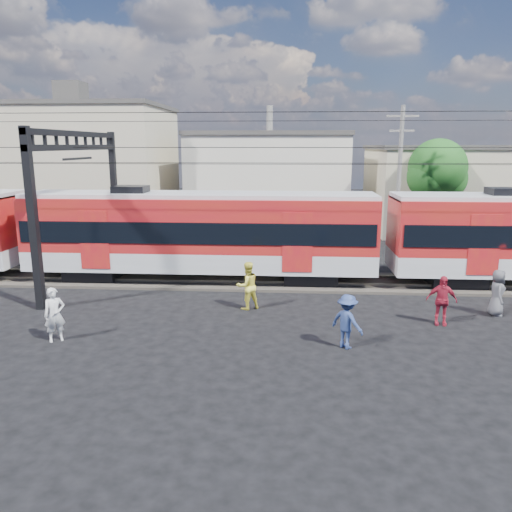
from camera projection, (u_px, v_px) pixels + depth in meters
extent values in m
plane|color=black|center=(297.00, 351.00, 15.59)|extent=(120.00, 120.00, 0.00)
cube|color=#2D2823|center=(295.00, 281.00, 23.37)|extent=(70.00, 3.40, 0.12)
cube|color=#59544C|center=(295.00, 283.00, 22.61)|extent=(70.00, 0.12, 0.12)
cube|color=#59544C|center=(295.00, 275.00, 24.07)|extent=(70.00, 0.12, 0.12)
cube|color=black|center=(96.00, 272.00, 23.93)|extent=(2.40, 2.20, 0.70)
cube|color=black|center=(310.00, 276.00, 23.26)|extent=(2.40, 2.20, 0.70)
cube|color=#9FA2A7|center=(201.00, 257.00, 23.42)|extent=(16.00, 3.00, 0.90)
cube|color=maroon|center=(200.00, 223.00, 23.06)|extent=(16.00, 3.00, 2.40)
cube|color=black|center=(200.00, 228.00, 23.12)|extent=(15.68, 3.08, 0.95)
cube|color=#9FA2A7|center=(199.00, 196.00, 22.79)|extent=(16.00, 2.60, 0.25)
cube|color=black|center=(454.00, 278.00, 22.83)|extent=(2.40, 2.20, 0.70)
cube|color=black|center=(33.00, 221.00, 18.89)|extent=(0.30, 0.30, 7.00)
cube|color=black|center=(115.00, 197.00, 27.65)|extent=(0.30, 0.30, 7.00)
cube|color=black|center=(76.00, 134.00, 22.55)|extent=(0.25, 9.30, 0.25)
cube|color=black|center=(77.00, 147.00, 22.68)|extent=(0.25, 9.30, 0.25)
cylinder|color=black|center=(297.00, 164.00, 21.50)|extent=(70.00, 0.03, 0.03)
cylinder|color=black|center=(297.00, 163.00, 22.87)|extent=(70.00, 0.03, 0.03)
cylinder|color=black|center=(297.00, 148.00, 21.35)|extent=(70.00, 0.03, 0.03)
cylinder|color=black|center=(297.00, 147.00, 22.71)|extent=(70.00, 0.03, 0.03)
cylinder|color=black|center=(299.00, 112.00, 18.34)|extent=(70.00, 0.03, 0.03)
cylinder|color=black|center=(297.00, 121.00, 25.16)|extent=(70.00, 0.03, 0.03)
cube|color=tan|center=(77.00, 169.00, 39.09)|extent=(14.00, 10.00, 9.00)
cube|color=#3F3D3A|center=(72.00, 107.00, 38.08)|extent=(14.28, 10.20, 0.30)
cube|color=#BBB4A3|center=(269.00, 180.00, 41.25)|extent=(12.00, 12.00, 7.00)
cube|color=#3F3D3A|center=(269.00, 134.00, 40.46)|extent=(12.24, 12.24, 0.30)
cube|color=tan|center=(480.00, 190.00, 37.40)|extent=(16.00, 10.00, 6.00)
cube|color=#3F3D3A|center=(485.00, 147.00, 36.71)|extent=(16.32, 10.20, 0.30)
cylinder|color=slate|center=(399.00, 181.00, 28.88)|extent=(0.24, 0.24, 8.50)
cube|color=slate|center=(403.00, 116.00, 28.09)|extent=(1.80, 0.12, 0.12)
cube|color=slate|center=(402.00, 131.00, 28.26)|extent=(1.40, 0.12, 0.12)
cylinder|color=#382619|center=(434.00, 214.00, 32.11)|extent=(0.36, 0.36, 3.92)
sphere|color=#124012|center=(437.00, 168.00, 31.47)|extent=(3.64, 3.64, 3.64)
sphere|color=#124012|center=(445.00, 179.00, 31.87)|extent=(2.80, 2.80, 2.80)
imported|color=silver|center=(55.00, 315.00, 16.26)|extent=(0.79, 0.72, 1.80)
imported|color=#E2D746|center=(247.00, 286.00, 19.45)|extent=(1.16, 1.09, 1.89)
imported|color=navy|center=(347.00, 321.00, 15.70)|extent=(1.28, 1.24, 1.75)
imported|color=maroon|center=(442.00, 300.00, 17.75)|extent=(1.11, 0.59, 1.81)
imported|color=#47474C|center=(497.00, 293.00, 18.72)|extent=(0.72, 0.96, 1.77)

